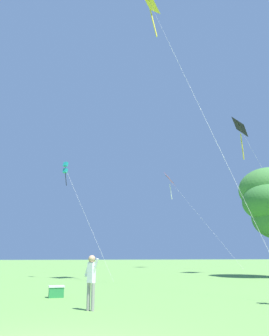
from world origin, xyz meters
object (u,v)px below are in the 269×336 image
(kite_teal_box, at_px, (66,169))
(kite_black_large, at_px, (241,134))
(picnic_cooler, at_px, (56,291))
(kite_pink_low, at_px, (171,183))
(person_with_spool, at_px, (91,277))
(kite_yellow_diamond, at_px, (153,11))

(kite_teal_box, bearing_deg, kite_black_large, 1.54)
(kite_black_large, bearing_deg, kite_teal_box, -178.46)
(kite_black_large, xyz_separation_m, picnic_cooler, (-18.30, -12.25, -13.19))
(kite_pink_low, relative_size, person_with_spool, 8.99)
(kite_pink_low, bearing_deg, person_with_spool, -117.59)
(person_with_spool, bearing_deg, kite_black_large, 42.13)
(kite_teal_box, relative_size, person_with_spool, 5.61)
(kite_teal_box, distance_m, person_with_spool, 17.13)
(kite_black_large, distance_m, kite_teal_box, 17.80)
(kite_yellow_diamond, distance_m, kite_teal_box, 13.45)
(kite_pink_low, relative_size, picnic_cooler, 23.66)
(kite_black_large, height_order, kite_teal_box, kite_black_large)
(kite_teal_box, relative_size, picnic_cooler, 14.76)
(person_with_spool, bearing_deg, kite_yellow_diamond, 57.28)
(kite_black_large, relative_size, kite_pink_low, 1.05)
(kite_yellow_diamond, xyz_separation_m, kite_teal_box, (-4.83, 7.04, -10.39))
(kite_black_large, xyz_separation_m, person_with_spool, (-17.62, -15.94, -12.46))
(kite_yellow_diamond, xyz_separation_m, kite_pink_low, (13.06, 26.94, -6.17))
(kite_yellow_diamond, bearing_deg, person_with_spool, -122.72)
(picnic_cooler, bearing_deg, kite_pink_low, 58.84)
(kite_teal_box, distance_m, picnic_cooler, 14.32)
(kite_teal_box, bearing_deg, kite_yellow_diamond, -55.56)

